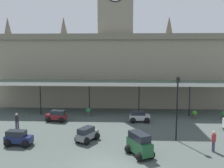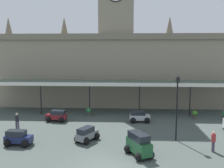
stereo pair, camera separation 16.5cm
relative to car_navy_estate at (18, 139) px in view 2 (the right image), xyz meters
name	(u,v)px [view 2 (the right image)]	position (x,y,z in m)	size (l,w,h in m)	color
ground_plane	(105,168)	(7.64, -3.89, -0.56)	(140.00, 140.00, 0.00)	#424C47
station_building	(116,63)	(7.64, 17.26, 5.59)	(33.91, 6.36, 19.91)	gray
entrance_canopy	(115,82)	(7.64, 11.86, 3.41)	(30.78, 3.26, 4.13)	#38564C
car_navy_estate	(18,139)	(0.00, 0.00, 0.00)	(2.31, 1.65, 1.27)	#19214C
car_green_van	(139,145)	(10.01, -1.69, 0.24)	(2.27, 2.59, 1.77)	#1E512D
car_maroon_estate	(57,116)	(1.27, 7.42, 0.00)	(2.33, 1.69, 1.27)	maroon
car_silver_estate	(139,117)	(10.56, 7.60, 0.00)	(2.29, 1.61, 1.27)	#B2B5BA
car_grey_estate	(87,135)	(5.63, 1.25, 0.00)	(2.17, 2.43, 1.27)	slate
pedestrian_beside_cars	(213,141)	(15.88, -0.62, 0.34)	(0.34, 0.39, 1.67)	#3F384C
pedestrian_crossing_forecourt	(17,120)	(-1.94, 4.32, 0.34)	(0.39, 0.34, 1.67)	#3F384C
victorian_lamppost	(177,102)	(13.48, 1.84, 2.94)	(0.30, 0.30, 5.74)	black
planter_near_kerb	(195,115)	(17.15, 9.37, -0.07)	(0.60, 0.60, 0.96)	#47423D
planter_by_canopy	(89,112)	(4.51, 10.11, -0.07)	(0.60, 0.60, 0.96)	#47423D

